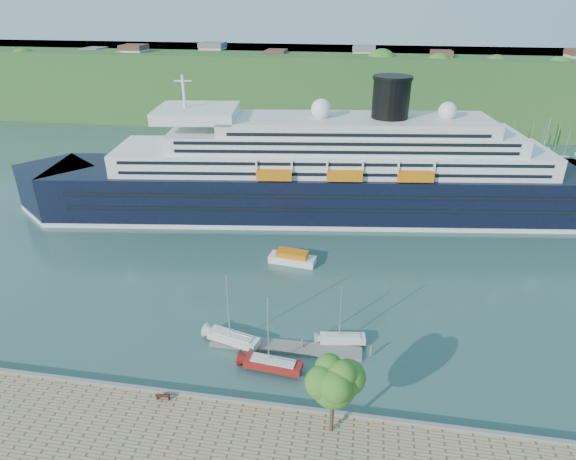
# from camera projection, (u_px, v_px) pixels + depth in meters

# --- Properties ---
(ground) EXTENTS (400.00, 400.00, 0.00)m
(ground) POSITION_uv_depth(u_px,v_px,m) (232.00, 406.00, 54.48)
(ground) COLOR #2B4C44
(ground) RESTS_ON ground
(far_hillside) EXTENTS (400.00, 50.00, 24.00)m
(far_hillside) POSITION_uv_depth(u_px,v_px,m) (335.00, 85.00, 177.75)
(far_hillside) COLOR #2A5421
(far_hillside) RESTS_ON ground
(quay_coping) EXTENTS (220.00, 0.50, 0.30)m
(quay_coping) POSITION_uv_depth(u_px,v_px,m) (231.00, 399.00, 53.80)
(quay_coping) COLOR slate
(quay_coping) RESTS_ON promenade
(cruise_ship) EXTENTS (127.75, 35.35, 28.39)m
(cruise_ship) POSITION_uv_depth(u_px,v_px,m) (320.00, 148.00, 96.80)
(cruise_ship) COLOR black
(cruise_ship) RESTS_ON ground
(park_bench) EXTENTS (1.63, 0.76, 1.02)m
(park_bench) POSITION_uv_depth(u_px,v_px,m) (163.00, 395.00, 53.86)
(park_bench) COLOR #432013
(park_bench) RESTS_ON promenade
(promenade_tree) EXTENTS (6.05, 6.05, 10.01)m
(promenade_tree) POSITION_uv_depth(u_px,v_px,m) (333.00, 394.00, 48.02)
(promenade_tree) COLOR #36641A
(promenade_tree) RESTS_ON promenade
(floating_pontoon) EXTENTS (20.03, 2.79, 0.44)m
(floating_pontoon) POSITION_uv_depth(u_px,v_px,m) (285.00, 347.00, 63.25)
(floating_pontoon) COLOR gray
(floating_pontoon) RESTS_ON ground
(sailboat_white_near) EXTENTS (8.12, 4.08, 10.11)m
(sailboat_white_near) POSITION_uv_depth(u_px,v_px,m) (232.00, 313.00, 61.83)
(sailboat_white_near) COLOR silver
(sailboat_white_near) RESTS_ON ground
(sailboat_red) EXTENTS (8.10, 2.98, 10.23)m
(sailboat_red) POSITION_uv_depth(u_px,v_px,m) (273.00, 338.00, 57.30)
(sailboat_red) COLOR maroon
(sailboat_red) RESTS_ON ground
(sailboat_white_far) EXTENTS (6.81, 2.73, 8.55)m
(sailboat_white_far) POSITION_uv_depth(u_px,v_px,m) (344.00, 317.00, 62.32)
(sailboat_white_far) COLOR silver
(sailboat_white_far) RESTS_ON ground
(tender_launch) EXTENTS (8.40, 3.77, 2.24)m
(tender_launch) POSITION_uv_depth(u_px,v_px,m) (292.00, 257.00, 83.15)
(tender_launch) COLOR orange
(tender_launch) RESTS_ON ground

